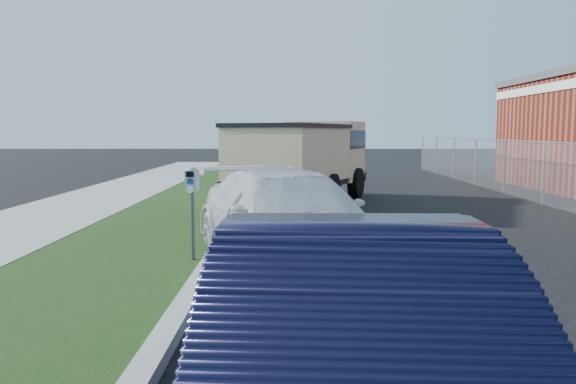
{
  "coord_description": "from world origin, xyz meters",
  "views": [
    {
      "loc": [
        -1.36,
        -9.25,
        2.11
      ],
      "look_at": [
        -1.4,
        1.0,
        1.0
      ],
      "focal_mm": 35.0,
      "sensor_mm": 36.0,
      "label": 1
    }
  ],
  "objects_px": {
    "navy_sedan": "(357,370)",
    "dump_truck": "(304,157)",
    "white_wagon": "(287,219)",
    "parking_meter": "(192,192)"
  },
  "relations": [
    {
      "from": "parking_meter",
      "to": "white_wagon",
      "type": "distance_m",
      "value": 1.53
    },
    {
      "from": "navy_sedan",
      "to": "dump_truck",
      "type": "distance_m",
      "value": 13.61
    },
    {
      "from": "white_wagon",
      "to": "navy_sedan",
      "type": "relative_size",
      "value": 1.09
    },
    {
      "from": "white_wagon",
      "to": "dump_truck",
      "type": "xyz_separation_m",
      "value": [
        0.46,
        7.92,
        0.62
      ]
    },
    {
      "from": "parking_meter",
      "to": "white_wagon",
      "type": "height_order",
      "value": "parking_meter"
    },
    {
      "from": "parking_meter",
      "to": "dump_truck",
      "type": "relative_size",
      "value": 0.22
    },
    {
      "from": "parking_meter",
      "to": "white_wagon",
      "type": "relative_size",
      "value": 0.28
    },
    {
      "from": "navy_sedan",
      "to": "dump_truck",
      "type": "height_order",
      "value": "dump_truck"
    },
    {
      "from": "navy_sedan",
      "to": "dump_truck",
      "type": "xyz_separation_m",
      "value": [
        0.04,
        13.6,
        0.59
      ]
    },
    {
      "from": "white_wagon",
      "to": "dump_truck",
      "type": "bearing_deg",
      "value": 66.87
    }
  ]
}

